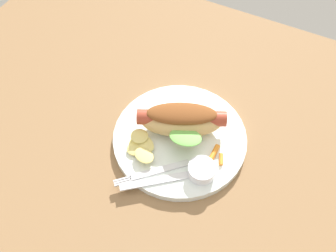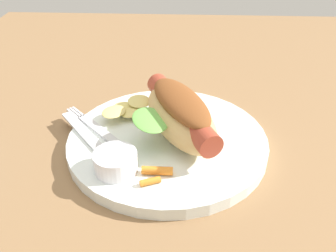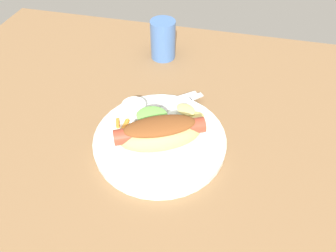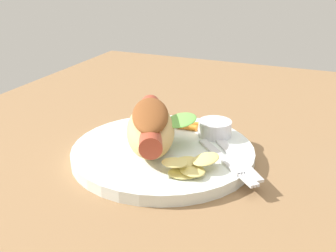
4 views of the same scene
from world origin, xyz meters
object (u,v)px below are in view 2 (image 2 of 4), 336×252
at_px(plate, 167,142).
at_px(knife, 91,140).
at_px(hot_dog, 180,113).
at_px(carrot_garnish, 155,173).
at_px(fork, 98,130).
at_px(chips_pile, 128,108).
at_px(sauce_ramekin, 116,162).

height_order(plate, knife, knife).
xyz_separation_m(hot_dog, carrot_garnish, (-0.08, 0.03, -0.03)).
bearing_deg(fork, chips_pile, -80.11).
relative_size(sauce_ramekin, carrot_garnish, 1.39).
bearing_deg(carrot_garnish, hot_dog, -16.70).
height_order(plate, carrot_garnish, carrot_garnish).
height_order(sauce_ramekin, carrot_garnish, sauce_ramekin).
distance_m(plate, carrot_garnish, 0.08).
relative_size(plate, carrot_garnish, 7.18).
bearing_deg(sauce_ramekin, plate, -39.47).
bearing_deg(carrot_garnish, fork, 44.34).
distance_m(sauce_ramekin, chips_pile, 0.12).
bearing_deg(plate, fork, 84.61).
bearing_deg(carrot_garnish, plate, -7.06).
height_order(hot_dog, chips_pile, hot_dog).
distance_m(hot_dog, sauce_ramekin, 0.11).
distance_m(plate, chips_pile, 0.08).
xyz_separation_m(hot_dog, knife, (-0.02, 0.11, -0.03)).
height_order(plate, hot_dog, hot_dog).
bearing_deg(sauce_ramekin, carrot_garnish, -101.78).
bearing_deg(sauce_ramekin, hot_dog, -43.68).
bearing_deg(knife, hot_dog, -118.30).
distance_m(fork, knife, 0.02).
xyz_separation_m(fork, chips_pile, (0.05, -0.03, 0.01)).
xyz_separation_m(sauce_ramekin, chips_pile, (0.12, 0.00, -0.00)).
distance_m(hot_dog, fork, 0.11).
xyz_separation_m(knife, carrot_garnish, (-0.06, -0.09, 0.00)).
height_order(knife, chips_pile, chips_pile).
relative_size(plate, hot_dog, 1.54).
relative_size(plate, sauce_ramekin, 5.18).
bearing_deg(hot_dog, chips_pile, 31.56).
xyz_separation_m(plate, hot_dog, (0.01, -0.02, 0.04)).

